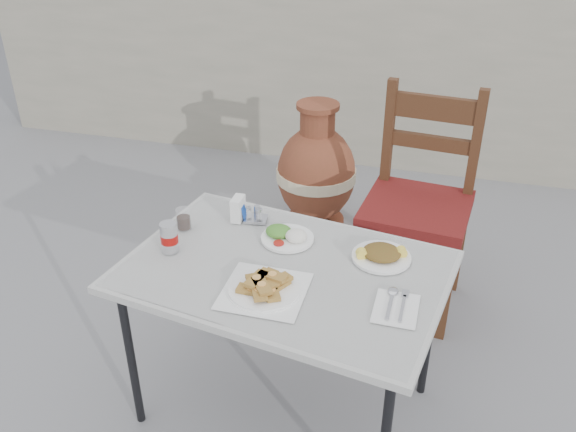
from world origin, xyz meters
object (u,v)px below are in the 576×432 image
(napkin_holder, at_px, (238,209))
(terracotta_urn, at_px, (316,175))
(cola_glass, at_px, (184,220))
(cafe_table, at_px, (284,278))
(salad_chopped_plate, at_px, (381,254))
(soda_can, at_px, (169,237))
(pide_plate, at_px, (264,285))
(condiment_caddy, at_px, (255,216))
(salad_rice_plate, at_px, (287,235))
(chair, at_px, (419,201))

(napkin_holder, distance_m, terracotta_urn, 1.14)
(cola_glass, relative_size, napkin_holder, 0.86)
(cafe_table, distance_m, salad_chopped_plate, 0.35)
(cola_glass, bearing_deg, soda_can, -83.92)
(pide_plate, distance_m, terracotta_urn, 1.54)
(soda_can, bearing_deg, cola_glass, 96.08)
(cola_glass, xyz_separation_m, condiment_caddy, (0.25, 0.13, -0.01))
(salad_rice_plate, relative_size, salad_chopped_plate, 0.94)
(salad_rice_plate, relative_size, cola_glass, 2.45)
(cola_glass, height_order, condiment_caddy, cola_glass)
(chair, bearing_deg, napkin_holder, -132.95)
(salad_chopped_plate, bearing_deg, salad_rice_plate, 174.62)
(condiment_caddy, distance_m, chair, 0.84)
(pide_plate, height_order, salad_rice_plate, pide_plate)
(salad_rice_plate, relative_size, terracotta_urn, 0.25)
(pide_plate, height_order, chair, chair)
(chair, bearing_deg, condiment_caddy, -130.30)
(cafe_table, distance_m, pide_plate, 0.17)
(soda_can, relative_size, napkin_holder, 1.19)
(soda_can, distance_m, terracotta_urn, 1.42)
(soda_can, bearing_deg, terracotta_urn, 80.16)
(chair, bearing_deg, terracotta_urn, 146.20)
(cafe_table, height_order, pide_plate, pide_plate)
(soda_can, relative_size, cola_glass, 1.39)
(soda_can, bearing_deg, cafe_table, 0.73)
(cola_glass, bearing_deg, cafe_table, -19.24)
(cola_glass, bearing_deg, condiment_caddy, 27.03)
(salad_rice_plate, height_order, soda_can, soda_can)
(cafe_table, bearing_deg, pide_plate, -99.80)
(pide_plate, height_order, condiment_caddy, condiment_caddy)
(salad_chopped_plate, xyz_separation_m, napkin_holder, (-0.58, 0.13, 0.03))
(condiment_caddy, bearing_deg, napkin_holder, -173.27)
(terracotta_urn, bearing_deg, cola_glass, -101.91)
(pide_plate, relative_size, salad_rice_plate, 1.37)
(napkin_holder, distance_m, chair, 0.90)
(napkin_holder, bearing_deg, cafe_table, -47.27)
(cola_glass, bearing_deg, chair, 39.34)
(salad_chopped_plate, distance_m, chair, 0.72)
(napkin_holder, bearing_deg, soda_can, -121.55)
(cafe_table, xyz_separation_m, condiment_caddy, (-0.20, 0.28, 0.07))
(condiment_caddy, bearing_deg, salad_rice_plate, -33.45)
(napkin_holder, height_order, terracotta_urn, terracotta_urn)
(salad_chopped_plate, height_order, cola_glass, cola_glass)
(soda_can, relative_size, condiment_caddy, 1.14)
(cola_glass, distance_m, condiment_caddy, 0.28)
(soda_can, bearing_deg, pide_plate, -19.67)
(napkin_holder, distance_m, condiment_caddy, 0.07)
(terracotta_urn, bearing_deg, soda_can, -99.84)
(soda_can, xyz_separation_m, chair, (0.83, 0.85, -0.18))
(salad_rice_plate, relative_size, soda_can, 1.77)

